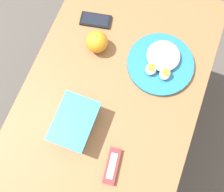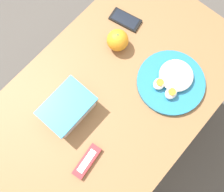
# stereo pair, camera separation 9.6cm
# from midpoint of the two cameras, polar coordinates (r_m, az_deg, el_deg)

# --- Properties ---
(ground_plane) EXTENTS (10.00, 10.00, 0.00)m
(ground_plane) POSITION_cam_midpoint_polar(r_m,az_deg,el_deg) (1.67, -0.35, -9.07)
(ground_plane) COLOR #4C4742
(table) EXTENTS (1.29, 0.66, 0.71)m
(table) POSITION_cam_midpoint_polar(r_m,az_deg,el_deg) (1.06, -0.55, -4.96)
(table) COLOR brown
(table) RESTS_ON ground_plane
(food_container) EXTENTS (0.18, 0.13, 0.08)m
(food_container) POSITION_cam_midpoint_polar(r_m,az_deg,el_deg) (0.95, -6.71, -3.29)
(food_container) COLOR white
(food_container) RESTS_ON table
(orange_fruit) EXTENTS (0.09, 0.09, 0.09)m
(orange_fruit) POSITION_cam_midpoint_polar(r_m,az_deg,el_deg) (1.03, 3.91, 11.60)
(orange_fruit) COLOR orange
(orange_fruit) RESTS_ON table
(rice_plate) EXTENTS (0.26, 0.26, 0.05)m
(rice_plate) POSITION_cam_midpoint_polar(r_m,az_deg,el_deg) (1.03, 15.53, 2.79)
(rice_plate) COLOR teal
(rice_plate) RESTS_ON table
(candy_bar) EXTENTS (0.13, 0.06, 0.02)m
(candy_bar) POSITION_cam_midpoint_polar(r_m,az_deg,el_deg) (0.94, -2.55, -14.51)
(candy_bar) COLOR #B7282D
(candy_bar) RESTS_ON table
(cell_phone) EXTENTS (0.08, 0.14, 0.01)m
(cell_phone) POSITION_cam_midpoint_polar(r_m,az_deg,el_deg) (1.12, 5.42, 15.84)
(cell_phone) COLOR black
(cell_phone) RESTS_ON table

